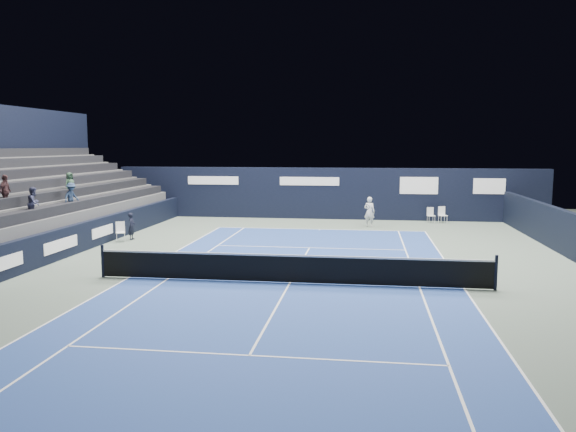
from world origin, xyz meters
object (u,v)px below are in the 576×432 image
object	(u,v)px
tennis_net	(290,268)
folding_chair_back_b	(442,214)
line_judge_chair	(120,230)
folding_chair_back_a	(430,212)
tennis_player	(369,212)

from	to	relation	value
tennis_net	folding_chair_back_b	bearing A→B (deg)	66.24
folding_chair_back_b	line_judge_chair	xyz separation A→B (m)	(-15.68, -8.59, -0.01)
line_judge_chair	folding_chair_back_b	bearing A→B (deg)	4.04
folding_chair_back_a	folding_chair_back_b	world-z (taller)	folding_chair_back_b
folding_chair_back_b	tennis_player	xyz separation A→B (m)	(-4.19, -2.19, 0.29)
folding_chair_back_a	line_judge_chair	distance (m)	17.33
tennis_net	line_judge_chair	bearing A→B (deg)	142.34
line_judge_chair	tennis_player	xyz separation A→B (m)	(11.49, 6.40, 0.30)
folding_chair_back_b	line_judge_chair	size ratio (longest dim) A/B	1.03
tennis_player	line_judge_chair	bearing A→B (deg)	-150.89
line_judge_chair	tennis_net	size ratio (longest dim) A/B	0.07
folding_chair_back_b	tennis_net	xyz separation A→B (m)	(-6.80, -15.45, -0.03)
folding_chair_back_a	folding_chair_back_b	bearing A→B (deg)	-18.05
folding_chair_back_b	tennis_net	bearing A→B (deg)	-131.36
folding_chair_back_b	tennis_player	distance (m)	4.74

